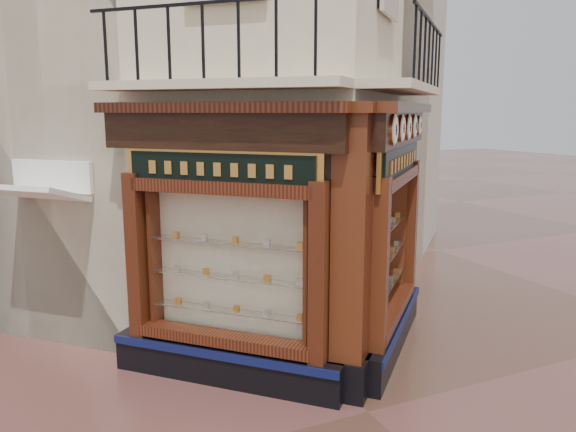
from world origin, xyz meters
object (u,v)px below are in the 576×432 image
signboard_right (400,161)px  clock_e (419,125)px  clock_a (394,130)px  awning (45,356)px  clock_d (414,126)px  signboard_left (220,169)px  corner_pilaster (351,258)px  clock_b (401,128)px  clock_c (408,127)px

signboard_right → clock_e: bearing=-5.4°
clock_a → awning: size_ratio=0.27×
clock_d → signboard_left: 3.46m
corner_pilaster → clock_b: (1.06, 0.46, 1.67)m
clock_b → clock_d: bearing=0.0°
corner_pilaster → clock_a: 1.78m
awning → corner_pilaster: bearing=-174.1°
corner_pilaster → signboard_right: 2.12m
clock_b → clock_c: clock_c is taller
corner_pilaster → awning: size_ratio=2.60×
clock_e → clock_c: bearing=-180.0°
clock_a → clock_e: clock_a is taller
signboard_left → clock_d: bearing=-129.5°
signboard_left → signboard_right: 2.92m
clock_d → signboard_right: (-0.48, -0.33, -0.52)m
clock_a → signboard_right: size_ratio=0.18×
clock_a → clock_e: bearing=0.0°
clock_d → clock_e: bearing=0.0°
clock_b → signboard_right: bearing=9.3°
clock_d → awning: 7.00m
clock_e → corner_pilaster: bearing=171.7°
signboard_left → signboard_right: size_ratio=0.92×
clock_c → signboard_left: clock_c is taller
clock_c → awning: (-5.29, 2.18, -3.62)m
clock_c → clock_b: bearing=-180.0°
clock_b → awning: (-4.85, 2.62, -3.62)m
clock_d → clock_a: bearing=180.0°
clock_a → clock_d: clock_a is taller
clock_d → clock_c: bearing=180.0°
clock_c → signboard_right: bearing=64.2°
awning → signboard_left: 4.39m
corner_pilaster → signboard_left: size_ratio=1.89×
clock_a → awning: (-4.40, 3.07, -3.62)m
clock_b → clock_a: bearing=180.0°
clock_b → signboard_right: (0.40, 0.56, -0.52)m
corner_pilaster → clock_c: bearing=-14.1°
corner_pilaster → signboard_right: bearing=-10.2°
clock_b → signboard_right: size_ratio=0.17×
awning → clock_e: bearing=-147.0°
corner_pilaster → signboard_right: size_ratio=1.74×
corner_pilaster → clock_b: corner_pilaster is taller
clock_a → signboard_right: 1.41m
clock_c → clock_d: (0.44, 0.44, 0.00)m
signboard_right → clock_a: bearing=-175.2°
clock_b → clock_d: 1.25m
clock_a → clock_b: bearing=-0.0°
clock_d → signboard_right: bearing=169.1°
clock_d → signboard_right: clock_d is taller
clock_c → signboard_left: 3.01m
clock_b → signboard_right: clock_b is taller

